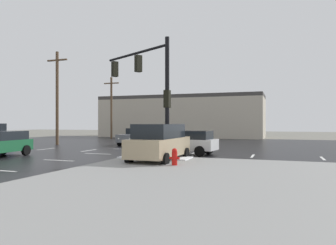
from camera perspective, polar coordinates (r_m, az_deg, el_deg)
ground_plane at (r=23.86m, az=-9.92°, el=-5.14°), size 120.00×120.00×0.00m
road_asphalt at (r=23.86m, az=-9.92°, el=-5.11°), size 44.00×44.00×0.02m
sidewalk_corner at (r=8.95m, az=21.65°, el=-13.29°), size 18.00×18.00×0.14m
snow_strip_curbside at (r=18.09m, az=-2.28°, el=-6.23°), size 4.00×1.60×0.06m
lane_markings at (r=22.08m, az=-8.95°, el=-5.49°), size 36.15×36.15×0.01m
traffic_signal_mast at (r=17.61m, az=-3.42°, el=7.35°), size 5.01×2.92×6.38m
fire_hydrant at (r=14.94m, az=1.17°, el=-6.13°), size 0.48×0.26×0.79m
strip_building_background at (r=47.41m, az=2.44°, el=1.05°), size 23.60×8.00×6.03m
sedan_white at (r=21.21m, az=3.03°, el=-3.46°), size 4.66×2.37×1.58m
sedan_grey at (r=30.41m, az=-5.53°, el=-2.43°), size 2.22×4.61×1.58m
suv_tan at (r=17.19m, az=-1.52°, el=-3.48°), size 2.27×4.88×2.03m
utility_pole_far at (r=32.17m, az=-19.19°, el=4.47°), size 2.20×0.28×8.87m
utility_pole_distant at (r=43.18m, az=-10.09°, el=2.85°), size 2.20×0.28×8.18m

